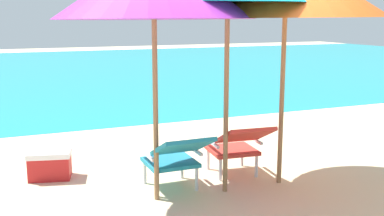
% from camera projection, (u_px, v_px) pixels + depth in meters
% --- Properties ---
extents(ground_plane, '(40.00, 40.00, 0.00)m').
position_uv_depth(ground_plane, '(122.00, 115.00, 8.70)').
color(ground_plane, beige).
extents(ocean_band, '(40.00, 18.00, 0.01)m').
position_uv_depth(ocean_band, '(64.00, 70.00, 16.00)').
color(ocean_band, teal).
rests_on(ocean_band, ground_plane).
extents(lounge_chair_left, '(0.55, 0.88, 0.68)m').
position_uv_depth(lounge_chair_left, '(176.00, 155.00, 4.80)').
color(lounge_chair_left, teal).
rests_on(lounge_chair_left, ground_plane).
extents(lounge_chair_right, '(0.62, 0.92, 0.68)m').
position_uv_depth(lounge_chair_right, '(238.00, 144.00, 5.24)').
color(lounge_chair_right, red).
rests_on(lounge_chair_right, ground_plane).
extents(cooler_box, '(0.53, 0.42, 0.32)m').
position_uv_depth(cooler_box, '(50.00, 164.00, 5.28)').
color(cooler_box, red).
rests_on(cooler_box, ground_plane).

